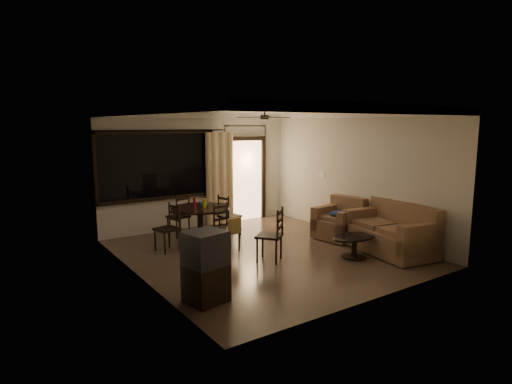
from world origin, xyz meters
TOP-DOWN VIEW (x-y plane):
  - ground at (0.00, 0.00)m, footprint 5.50×5.50m
  - room_shell at (0.59, 1.77)m, footprint 5.50×6.70m
  - dining_table at (-0.70, 1.37)m, footprint 1.24×1.24m
  - dining_chair_west at (-1.52, 1.20)m, footprint 0.50×0.50m
  - dining_chair_east at (0.12, 1.54)m, footprint 0.50×0.50m
  - dining_chair_south at (-0.53, 0.53)m, footprint 0.50×0.54m
  - dining_chair_north at (-0.86, 2.14)m, footprint 0.50×0.50m
  - tv_cabinet at (-2.05, -1.45)m, footprint 0.62×0.58m
  - sofa at (2.12, -1.39)m, footprint 1.23×1.92m
  - armchair at (2.03, -0.06)m, footprint 0.99×0.99m
  - coffee_table at (1.24, -1.21)m, footprint 0.96×0.58m
  - side_chair at (-0.20, -0.47)m, footprint 0.63×0.63m

SIDE VIEW (x-z plane):
  - ground at x=0.00m, z-range 0.00..0.00m
  - coffee_table at x=1.24m, z-range 0.07..0.49m
  - dining_chair_west at x=-1.52m, z-range -0.19..0.76m
  - dining_chair_east at x=0.12m, z-range -0.19..0.76m
  - dining_chair_north at x=-0.86m, z-range -0.19..0.76m
  - side_chair at x=-0.20m, z-range -0.20..0.80m
  - dining_chair_south at x=-0.53m, z-range -0.17..0.78m
  - armchair at x=2.03m, z-range -0.08..0.82m
  - sofa at x=2.12m, z-range -0.10..0.86m
  - tv_cabinet at x=-2.05m, z-range 0.00..1.04m
  - dining_table at x=-0.70m, z-range 0.11..1.11m
  - room_shell at x=0.59m, z-range -0.92..4.58m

